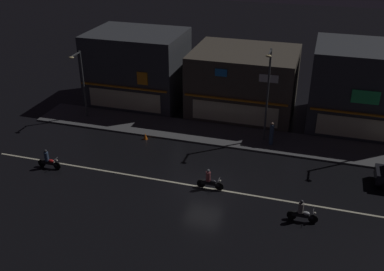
# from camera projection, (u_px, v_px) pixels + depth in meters

# --- Properties ---
(ground_plane) EXTENTS (140.00, 140.00, 0.00)m
(ground_plane) POSITION_uv_depth(u_px,v_px,m) (204.00, 187.00, 30.63)
(ground_plane) COLOR black
(lane_divider_stripe) EXTENTS (33.16, 0.16, 0.01)m
(lane_divider_stripe) POSITION_uv_depth(u_px,v_px,m) (204.00, 187.00, 30.63)
(lane_divider_stripe) COLOR beige
(lane_divider_stripe) RESTS_ON ground
(sidewalk_far) EXTENTS (34.90, 3.99, 0.14)m
(sidewalk_far) POSITION_uv_depth(u_px,v_px,m) (229.00, 136.00, 37.47)
(sidewalk_far) COLOR #4C4C4F
(sidewalk_far) RESTS_ON ground
(storefront_left_block) EXTENTS (8.80, 7.47, 7.13)m
(storefront_left_block) POSITION_uv_depth(u_px,v_px,m) (364.00, 87.00, 38.03)
(storefront_left_block) COLOR #383A3F
(storefront_left_block) RESTS_ON ground
(storefront_center_block) EXTENTS (9.49, 7.97, 5.81)m
(storefront_center_block) POSITION_uv_depth(u_px,v_px,m) (244.00, 81.00, 41.22)
(storefront_center_block) COLOR #4C443A
(storefront_center_block) RESTS_ON ground
(storefront_right_block) EXTENTS (8.93, 7.09, 6.89)m
(storefront_right_block) POSITION_uv_depth(u_px,v_px,m) (138.00, 67.00, 43.28)
(storefront_right_block) COLOR #383A3F
(storefront_right_block) RESTS_ON ground
(streetlamp_west) EXTENTS (0.44, 1.64, 6.16)m
(streetlamp_west) POSITION_uv_depth(u_px,v_px,m) (81.00, 79.00, 39.05)
(streetlamp_west) COLOR #47494C
(streetlamp_west) RESTS_ON sidewalk_far
(streetlamp_mid) EXTENTS (0.44, 1.64, 7.71)m
(streetlamp_mid) POSITION_uv_depth(u_px,v_px,m) (268.00, 89.00, 34.57)
(streetlamp_mid) COLOR #47494C
(streetlamp_mid) RESTS_ON sidewalk_far
(pedestrian_on_sidewalk) EXTENTS (0.34, 0.34, 1.95)m
(pedestrian_on_sidewalk) POSITION_uv_depth(u_px,v_px,m) (271.00, 134.00, 35.58)
(pedestrian_on_sidewalk) COLOR #334766
(pedestrian_on_sidewalk) RESTS_ON sidewalk_far
(motorcycle_lead) EXTENTS (1.90, 0.60, 1.52)m
(motorcycle_lead) POSITION_uv_depth(u_px,v_px,m) (210.00, 181.00, 30.24)
(motorcycle_lead) COLOR black
(motorcycle_lead) RESTS_ON ground
(motorcycle_following) EXTENTS (1.90, 0.60, 1.52)m
(motorcycle_following) POSITION_uv_depth(u_px,v_px,m) (48.00, 160.00, 32.69)
(motorcycle_following) COLOR black
(motorcycle_following) RESTS_ON ground
(motorcycle_opposite_lane) EXTENTS (1.90, 0.60, 1.52)m
(motorcycle_opposite_lane) POSITION_uv_depth(u_px,v_px,m) (302.00, 212.00, 27.06)
(motorcycle_opposite_lane) COLOR black
(motorcycle_opposite_lane) RESTS_ON ground
(traffic_cone) EXTENTS (0.36, 0.36, 0.55)m
(traffic_cone) POSITION_uv_depth(u_px,v_px,m) (145.00, 136.00, 36.97)
(traffic_cone) COLOR orange
(traffic_cone) RESTS_ON ground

